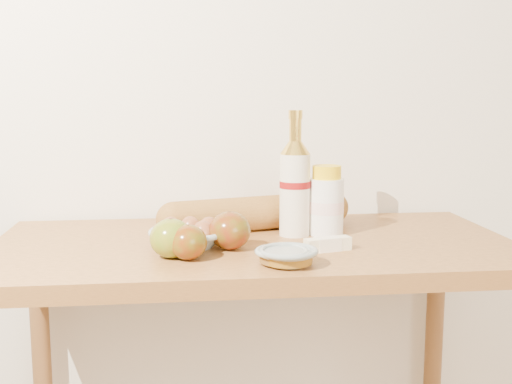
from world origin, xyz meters
TOP-DOWN VIEW (x-y plane):
  - back_wall at (0.00, 1.51)m, footprint 3.50×0.02m
  - table at (0.00, 1.18)m, footprint 1.20×0.60m
  - bourbon_bottle at (0.10, 1.23)m, footprint 0.09×0.09m
  - cream_bottle at (0.18, 1.23)m, footprint 0.10×0.10m
  - egg_bowl at (-0.15, 1.14)m, footprint 0.20×0.20m
  - baguette at (0.02, 1.30)m, footprint 0.52×0.22m
  - apple_yellowgreen at (-0.19, 1.05)m, footprint 0.10×0.10m
  - apple_redgreen_front at (-0.15, 1.03)m, footprint 0.10×0.10m
  - apple_redgreen_right at (-0.06, 1.11)m, footprint 0.09×0.09m
  - sugar_bowl at (0.03, 0.98)m, footprint 0.13×0.13m
  - syrup_bowl at (0.04, 0.97)m, footprint 0.16×0.16m
  - butter_stick at (0.15, 1.07)m, footprint 0.11×0.06m

SIDE VIEW (x-z plane):
  - table at x=0.00m, z-range 0.33..1.23m
  - butter_stick at x=0.15m, z-range 0.90..0.93m
  - sugar_bowl at x=0.03m, z-range 0.90..0.93m
  - syrup_bowl at x=0.04m, z-range 0.90..0.94m
  - egg_bowl at x=-0.15m, z-range 0.89..0.96m
  - apple_redgreen_front at x=-0.15m, z-range 0.90..0.97m
  - apple_yellowgreen at x=-0.19m, z-range 0.90..0.98m
  - apple_redgreen_right at x=-0.06m, z-range 0.90..0.98m
  - baguette at x=0.02m, z-range 0.90..0.99m
  - cream_bottle at x=0.18m, z-range 0.89..1.06m
  - bourbon_bottle at x=0.10m, z-range 0.87..1.17m
  - back_wall at x=0.00m, z-range 0.00..2.60m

